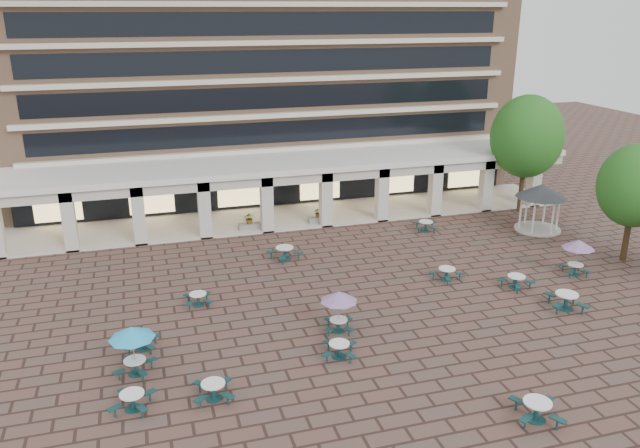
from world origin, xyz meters
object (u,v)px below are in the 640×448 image
at_px(gazebo, 541,196).
at_px(planter_left, 250,223).
at_px(picnic_table_2, 537,409).
at_px(picnic_table_1, 339,349).
at_px(picnic_table_0, 132,400).
at_px(planter_right, 318,217).

relative_size(gazebo, planter_left, 2.33).
bearing_deg(picnic_table_2, planter_left, 122.51).
distance_m(gazebo, planter_left, 20.13).
xyz_separation_m(picnic_table_1, picnic_table_2, (5.70, -6.34, 0.06)).
relative_size(picnic_table_0, planter_left, 1.25).
bearing_deg(picnic_table_0, planter_right, 72.88).
xyz_separation_m(picnic_table_0, gazebo, (27.29, 13.37, 2.03)).
xyz_separation_m(picnic_table_1, gazebo, (18.48, 12.00, 2.04)).
xyz_separation_m(picnic_table_2, gazebo, (12.78, 18.34, 1.98)).
distance_m(picnic_table_1, picnic_table_2, 8.53).
distance_m(planter_left, planter_right, 4.96).
relative_size(picnic_table_0, gazebo, 0.54).
xyz_separation_m(gazebo, planter_left, (-19.26, 5.56, -1.88)).
bearing_deg(picnic_table_2, planter_right, 110.98).
xyz_separation_m(picnic_table_0, planter_left, (8.03, 18.93, 0.15)).
height_order(gazebo, planter_left, gazebo).
bearing_deg(picnic_table_2, picnic_table_0, 178.44).
relative_size(picnic_table_1, gazebo, 0.54).
bearing_deg(picnic_table_0, picnic_table_2, -1.56).
relative_size(picnic_table_0, picnic_table_2, 0.89).
distance_m(picnic_table_2, planter_right, 23.95).
bearing_deg(gazebo, planter_right, 158.75).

